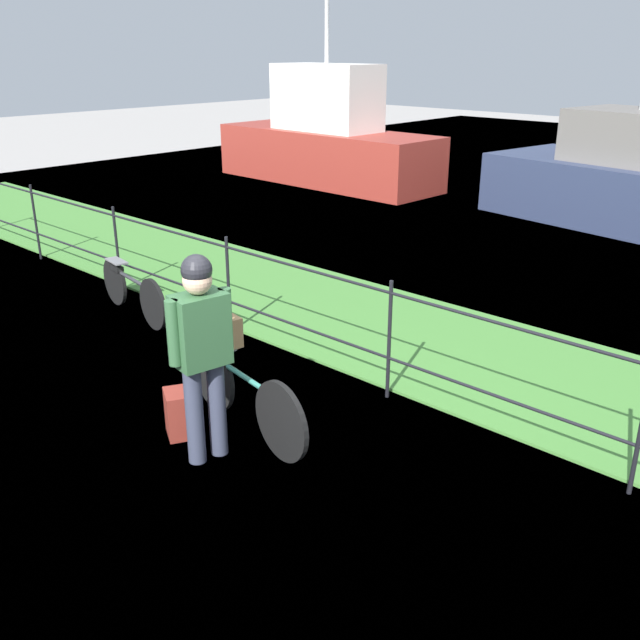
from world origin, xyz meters
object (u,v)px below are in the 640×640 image
object	(u,v)px
wooden_crate	(217,330)
terrier_dog	(217,308)
bicycle_main	(244,394)
backpack_on_paving	(177,414)
moored_boat_near	(630,182)
moored_boat_far	(326,141)
bicycle_parked	(132,290)
cyclist_person	(201,342)

from	to	relation	value
wooden_crate	terrier_dog	bearing A→B (deg)	-9.33
bicycle_main	wooden_crate	distance (m)	0.60
terrier_dog	bicycle_main	bearing A→B (deg)	-9.33
terrier_dog	backpack_on_paving	bearing A→B (deg)	-90.10
moored_boat_near	backpack_on_paving	bearing A→B (deg)	-89.19
wooden_crate	moored_boat_far	xyz separation A→B (m)	(-7.03, 9.10, 0.18)
bicycle_parked	moored_boat_far	size ratio (longest dim) A/B	0.29
moored_boat_near	bicycle_main	bearing A→B (deg)	-87.02
moored_boat_near	moored_boat_far	xyz separation A→B (m)	(-6.91, -0.61, 0.21)
wooden_crate	cyclist_person	world-z (taller)	cyclist_person
wooden_crate	moored_boat_far	distance (m)	11.50
moored_boat_far	cyclist_person	bearing A→B (deg)	-52.08
bicycle_main	backpack_on_paving	bearing A→B (deg)	-130.35
wooden_crate	cyclist_person	bearing A→B (deg)	-48.01
bicycle_main	terrier_dog	world-z (taller)	terrier_dog
bicycle_main	moored_boat_far	bearing A→B (deg)	128.97
cyclist_person	backpack_on_paving	bearing A→B (deg)	174.68
bicycle_main	moored_boat_near	xyz separation A→B (m)	(-0.51, 9.77, 0.41)
terrier_dog	cyclist_person	distance (m)	0.70
bicycle_main	moored_boat_far	distance (m)	11.81
wooden_crate	terrier_dog	world-z (taller)	terrier_dog
terrier_dog	moored_boat_near	xyz separation A→B (m)	(-0.15, 9.71, -0.24)
terrier_dog	moored_boat_far	xyz separation A→B (m)	(-7.05, 9.11, -0.03)
terrier_dog	bicycle_parked	distance (m)	2.93
terrier_dog	bicycle_parked	xyz separation A→B (m)	(-2.71, 0.86, -0.69)
cyclist_person	bicycle_parked	world-z (taller)	cyclist_person
terrier_dog	backpack_on_paving	world-z (taller)	terrier_dog
terrier_dog	bicycle_parked	bearing A→B (deg)	162.35
moored_boat_near	bicycle_parked	bearing A→B (deg)	-106.18
terrier_dog	moored_boat_far	bearing A→B (deg)	127.75
moored_boat_near	moored_boat_far	distance (m)	6.94
bicycle_parked	moored_boat_near	bearing A→B (deg)	73.82
backpack_on_paving	bicycle_main	bearing A→B (deg)	-102.22
backpack_on_paving	bicycle_parked	bearing A→B (deg)	1.65
backpack_on_paving	bicycle_parked	distance (m)	3.03
bicycle_main	bicycle_parked	xyz separation A→B (m)	(-3.08, 0.92, -0.03)
backpack_on_paving	cyclist_person	bearing A→B (deg)	-157.19
bicycle_parked	moored_boat_near	distance (m)	9.23
terrier_dog	wooden_crate	bearing A→B (deg)	170.67
backpack_on_paving	moored_boat_far	xyz separation A→B (m)	(-7.05, 9.60, 0.78)
terrier_dog	moored_boat_far	world-z (taller)	moored_boat_far
bicycle_main	backpack_on_paving	distance (m)	0.58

